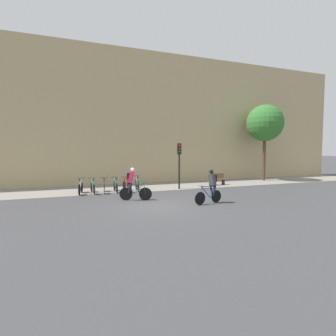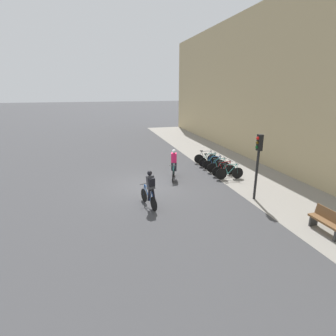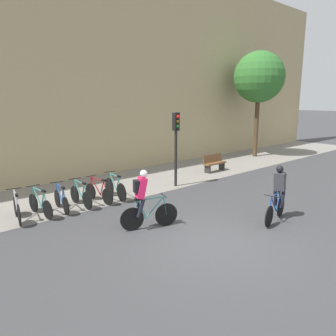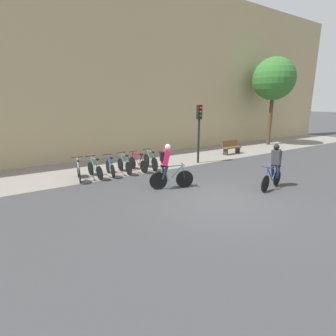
# 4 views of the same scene
# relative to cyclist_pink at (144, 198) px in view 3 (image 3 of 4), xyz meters

# --- Properties ---
(ground) EXTENTS (200.00, 200.00, 0.00)m
(ground) POSITION_rel_cyclist_pink_xyz_m (0.80, -1.95, -0.95)
(ground) COLOR #3D3D3F
(kerb_strip) EXTENTS (44.00, 4.50, 0.01)m
(kerb_strip) POSITION_rel_cyclist_pink_xyz_m (0.80, 4.80, -0.94)
(kerb_strip) COLOR gray
(kerb_strip) RESTS_ON ground
(building_facade) EXTENTS (44.00, 0.60, 10.84)m
(building_facade) POSITION_rel_cyclist_pink_xyz_m (0.80, 7.35, 4.47)
(building_facade) COLOR tan
(building_facade) RESTS_ON ground
(cyclist_pink) EXTENTS (1.68, 0.70, 1.79)m
(cyclist_pink) POSITION_rel_cyclist_pink_xyz_m (0.00, 0.00, 0.00)
(cyclist_pink) COLOR black
(cyclist_pink) RESTS_ON ground
(cyclist_grey) EXTENTS (1.72, 0.58, 1.77)m
(cyclist_grey) POSITION_rel_cyclist_pink_xyz_m (3.63, -2.20, -0.00)
(cyclist_grey) COLOR black
(cyclist_grey) RESTS_ON ground
(parked_bike_0) EXTENTS (0.47, 1.61, 0.97)m
(parked_bike_0) POSITION_rel_cyclist_pink_xyz_m (-2.59, 3.17, -0.54)
(parked_bike_0) COLOR black
(parked_bike_0) RESTS_ON ground
(parked_bike_1) EXTENTS (0.46, 1.66, 0.95)m
(parked_bike_1) POSITION_rel_cyclist_pink_xyz_m (-1.86, 3.17, -0.56)
(parked_bike_1) COLOR black
(parked_bike_1) RESTS_ON ground
(parked_bike_2) EXTENTS (0.46, 1.60, 0.94)m
(parked_bike_2) POSITION_rel_cyclist_pink_xyz_m (-1.13, 3.17, -0.57)
(parked_bike_2) COLOR black
(parked_bike_2) RESTS_ON ground
(parked_bike_3) EXTENTS (0.46, 1.62, 0.96)m
(parked_bike_3) POSITION_rel_cyclist_pink_xyz_m (-0.41, 3.17, -0.55)
(parked_bike_3) COLOR black
(parked_bike_3) RESTS_ON ground
(parked_bike_4) EXTENTS (0.46, 1.66, 0.94)m
(parked_bike_4) POSITION_rel_cyclist_pink_xyz_m (0.32, 3.17, -0.56)
(parked_bike_4) COLOR black
(parked_bike_4) RESTS_ON ground
(parked_bike_5) EXTENTS (0.46, 1.72, 0.98)m
(parked_bike_5) POSITION_rel_cyclist_pink_xyz_m (1.04, 3.17, -0.53)
(parked_bike_5) COLOR black
(parked_bike_5) RESTS_ON ground
(traffic_light_pole) EXTENTS (0.26, 0.30, 3.21)m
(traffic_light_pole) POSITION_rel_cyclist_pink_xyz_m (4.02, 2.94, 1.29)
(traffic_light_pole) COLOR black
(traffic_light_pole) RESTS_ON ground
(bench) EXTENTS (1.43, 0.44, 0.89)m
(bench) POSITION_rel_cyclist_pink_xyz_m (7.54, 3.76, -0.49)
(bench) COLOR brown
(bench) RESTS_ON ground
(street_tree_0) EXTENTS (3.23, 3.23, 6.75)m
(street_tree_0) POSITION_rel_cyclist_pink_xyz_m (13.16, 5.00, 4.16)
(street_tree_0) COLOR #4C3823
(street_tree_0) RESTS_ON ground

